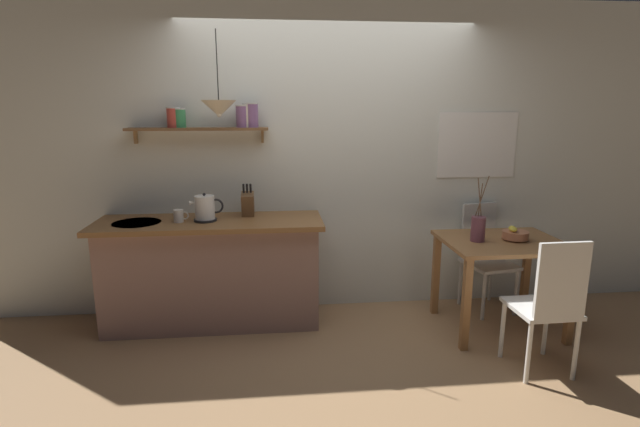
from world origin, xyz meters
name	(u,v)px	position (x,y,z in m)	size (l,w,h in m)	color
ground_plane	(335,334)	(0.00, 0.00, 0.00)	(14.00, 14.00, 0.00)	#A87F56
back_wall	(349,159)	(0.20, 0.65, 1.35)	(6.80, 0.11, 2.70)	silver
kitchen_counter	(212,272)	(-1.00, 0.32, 0.46)	(1.83, 0.63, 0.90)	gray
wall_shelf	(212,121)	(-0.96, 0.49, 1.69)	(1.14, 0.20, 0.33)	brown
dining_table	(502,255)	(1.35, -0.02, 0.63)	(0.94, 0.77, 0.76)	#9E6B3D
dining_chair_near	(549,302)	(1.34, -0.74, 0.53)	(0.41, 0.42, 0.98)	white
dining_chair_far	(484,253)	(1.41, 0.42, 0.51)	(0.46, 0.48, 0.95)	silver
fruit_bowl	(515,234)	(1.45, -0.02, 0.80)	(0.20, 0.20, 0.11)	#BC704C
twig_vase	(478,228)	(1.14, -0.02, 0.86)	(0.11, 0.11, 0.53)	brown
electric_kettle	(205,209)	(-1.03, 0.28, 1.00)	(0.27, 0.18, 0.23)	black
knife_block	(248,204)	(-0.69, 0.42, 1.01)	(0.10, 0.17, 0.28)	brown
coffee_mug_by_sink	(179,216)	(-1.23, 0.26, 0.95)	(0.12, 0.08, 0.10)	white
pendant_lamp	(219,108)	(-0.88, 0.28, 1.79)	(0.27, 0.27, 0.65)	black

